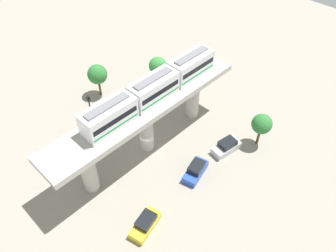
{
  "coord_description": "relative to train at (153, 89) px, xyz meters",
  "views": [
    {
      "loc": [
        23.76,
        -20.16,
        34.85
      ],
      "look_at": [
        2.5,
        1.59,
        4.74
      ],
      "focal_mm": 35.55,
      "sensor_mm": 36.0,
      "label": 1
    }
  ],
  "objects": [
    {
      "name": "signal_post",
      "position": [
        -3.4,
        -7.15,
        -3.66
      ],
      "size": [
        0.44,
        0.28,
        10.5
      ],
      "color": "#4C4C51",
      "rests_on": "ground"
    },
    {
      "name": "viaduct",
      "position": [
        0.0,
        -1.59,
        -3.48
      ],
      "size": [
        5.2,
        28.85,
        7.9
      ],
      "color": "#B7B2AA",
      "rests_on": "ground"
    },
    {
      "name": "tree_near_viaduct",
      "position": [
        -9.39,
        9.77,
        -5.93
      ],
      "size": [
        2.96,
        2.96,
        5.01
      ],
      "color": "brown",
      "rests_on": "ground"
    },
    {
      "name": "train",
      "position": [
        0.0,
        0.0,
        0.0
      ],
      "size": [
        2.64,
        20.5,
        3.24
      ],
      "color": "white",
      "rests_on": "viaduct"
    },
    {
      "name": "ground_plane",
      "position": [
        0.0,
        -1.59,
        -9.43
      ],
      "size": [
        120.0,
        120.0,
        0.0
      ],
      "primitive_type": "plane",
      "color": "gray"
    },
    {
      "name": "tree_mid_lot",
      "position": [
        10.55,
        9.73,
        -5.66
      ],
      "size": [
        2.78,
        2.78,
        5.2
      ],
      "color": "brown",
      "rests_on": "ground"
    },
    {
      "name": "tree_far_corner",
      "position": [
        -13.95,
        1.01,
        -5.43
      ],
      "size": [
        3.13,
        3.13,
        5.6
      ],
      "color": "brown",
      "rests_on": "ground"
    },
    {
      "name": "parked_car_blue",
      "position": [
        7.9,
        -0.42,
        -8.69
      ],
      "size": [
        2.77,
        4.51,
        1.76
      ],
      "rotation": [
        0.0,
        0.0,
        0.25
      ],
      "color": "#284CB7",
      "rests_on": "ground"
    },
    {
      "name": "parked_car_silver",
      "position": [
        8.26,
        5.63,
        -8.69
      ],
      "size": [
        2.46,
        4.44,
        1.76
      ],
      "rotation": [
        0.0,
        0.0,
        -0.16
      ],
      "color": "#B2B5BA",
      "rests_on": "ground"
    },
    {
      "name": "parked_car_yellow",
      "position": [
        8.81,
        -10.07,
        -8.69
      ],
      "size": [
        2.75,
        4.51,
        1.76
      ],
      "rotation": [
        0.0,
        0.0,
        0.24
      ],
      "color": "yellow",
      "rests_on": "ground"
    }
  ]
}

